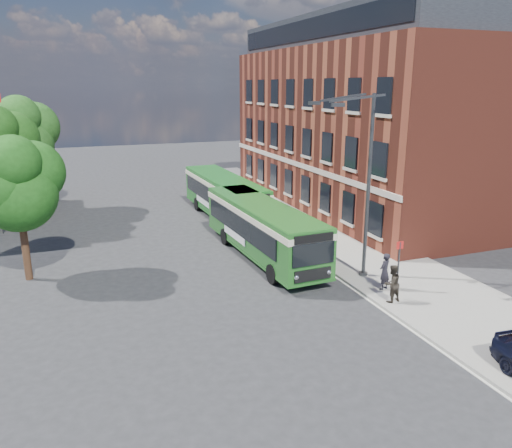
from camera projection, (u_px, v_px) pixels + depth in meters
name	position (u px, v px, depth m)	size (l,w,h in m)	color
ground	(252.00, 278.00, 25.08)	(120.00, 120.00, 0.00)	#262729
pavement	(307.00, 223.00, 34.65)	(6.00, 48.00, 0.15)	gray
kerb_line	(266.00, 228.00, 33.63)	(0.12, 48.00, 0.01)	beige
brick_office	(367.00, 116.00, 38.77)	(12.10, 26.00, 14.20)	maroon
street_lamp	(362.00, 185.00, 23.64)	(2.96, 2.38, 9.00)	#323436
bus_stop_sign	(399.00, 263.00, 22.80)	(0.35, 0.08, 2.52)	#323436
bus_front	(262.00, 225.00, 27.68)	(3.08, 11.63, 3.02)	#205D1E
bus_rear	(224.00, 193.00, 35.74)	(2.94, 11.79, 3.02)	#19631D
pedestrian_a	(385.00, 271.00, 23.06)	(0.64, 0.42, 1.76)	black
pedestrian_b	(392.00, 284.00, 21.75)	(0.83, 0.64, 1.70)	black
tree_left	(18.00, 183.00, 23.55)	(4.28, 4.07, 7.22)	#3B2215
tree_right	(22.00, 134.00, 36.14)	(5.14, 4.89, 8.68)	#3B2215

